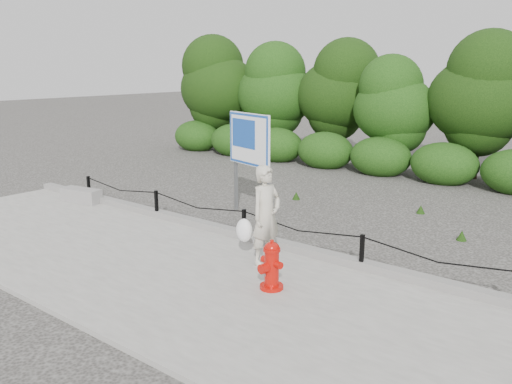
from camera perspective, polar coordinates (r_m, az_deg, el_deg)
The scene contains 9 objects.
ground at distance 10.45m, azimuth -1.26°, elevation -5.44°, with size 90.00×90.00×0.00m, color #2D2B28.
sidewalk at distance 9.09m, azimuth -9.47°, elevation -8.28°, with size 14.00×4.00×0.08m, color gray.
curb at distance 10.44m, azimuth -1.09°, elevation -4.59°, with size 14.00×0.22×0.14m, color slate.
chain_barrier at distance 10.31m, azimuth -1.27°, elevation -3.03°, with size 10.06×0.06×0.60m.
treeline at distance 17.60m, azimuth 18.82°, elevation 9.83°, with size 20.51×3.58×4.54m.
fire_hydrant at distance 8.10m, azimuth 1.62°, elevation -7.76°, with size 0.42×0.44×0.76m.
pedestrian at distance 8.97m, azimuth 0.93°, elevation -2.58°, with size 0.74×0.66×1.68m.
concrete_block at distance 13.85m, azimuth -17.92°, elevation -0.33°, with size 1.04×0.37×0.33m, color gray.
advertising_sign at distance 12.04m, azimuth -0.70°, elevation 5.07°, with size 1.41×0.46×2.32m.
Camera 1 is at (6.37, -7.58, 3.35)m, focal length 38.00 mm.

